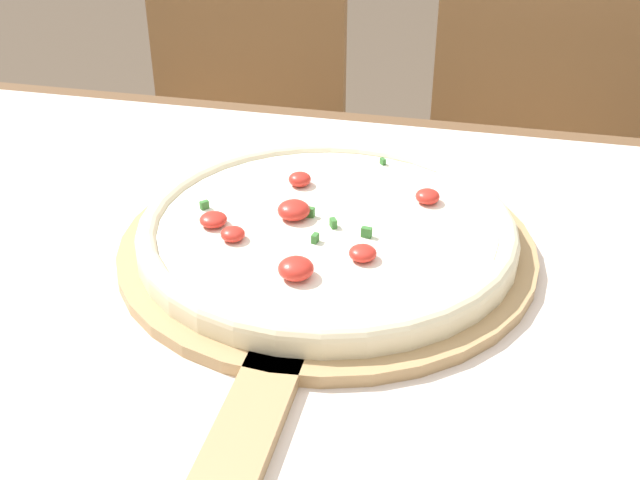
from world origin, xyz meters
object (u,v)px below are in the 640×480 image
(pizza_peel, at_px, (321,259))
(chair_left, at_px, (240,140))
(chair_right, at_px, (531,168))
(pizza, at_px, (327,229))

(pizza_peel, xyz_separation_m, chair_left, (-0.33, 0.73, -0.23))
(pizza_peel, height_order, chair_left, chair_left)
(pizza_peel, bearing_deg, chair_left, 114.32)
(chair_left, relative_size, chair_right, 1.00)
(pizza_peel, distance_m, pizza, 0.03)
(pizza_peel, relative_size, chair_left, 0.72)
(pizza_peel, bearing_deg, chair_right, 73.54)
(pizza_peel, relative_size, pizza, 1.76)
(pizza, bearing_deg, pizza_peel, -89.35)
(pizza, xyz_separation_m, chair_right, (0.22, 0.71, -0.24))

